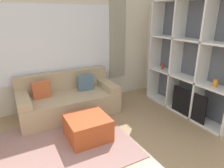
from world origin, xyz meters
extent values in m
cube|color=beige|center=(0.00, 3.09, 1.35)|extent=(6.25, 0.07, 2.70)
cube|color=white|center=(0.00, 3.05, 1.45)|extent=(2.78, 0.01, 1.60)
cube|color=#9E9984|center=(1.56, 3.04, 1.45)|extent=(0.44, 0.03, 1.90)
cube|color=beige|center=(2.56, 1.53, 1.35)|extent=(0.07, 4.26, 2.70)
cube|color=gray|center=(-0.75, 1.51, 0.01)|extent=(2.99, 1.83, 0.01)
cube|color=#515660|center=(2.51, 1.45, 1.17)|extent=(0.02, 2.07, 2.35)
cube|color=white|center=(2.34, 1.11, 1.17)|extent=(0.37, 0.04, 2.35)
cube|color=white|center=(2.34, 1.80, 1.17)|extent=(0.37, 0.04, 2.35)
cube|color=white|center=(2.34, 2.49, 1.17)|extent=(0.37, 0.04, 2.35)
cube|color=white|center=(2.34, 1.45, 0.02)|extent=(0.37, 2.07, 0.04)
cube|color=white|center=(2.34, 1.45, 0.78)|extent=(0.37, 2.07, 0.04)
cube|color=white|center=(2.34, 1.45, 1.56)|extent=(0.37, 2.07, 0.04)
cube|color=black|center=(2.19, 1.20, 0.32)|extent=(0.04, 0.83, 0.56)
cube|color=black|center=(2.21, 1.20, 0.05)|extent=(0.10, 0.24, 0.03)
cylinder|color=orange|center=(2.32, 0.79, 0.87)|extent=(0.08, 0.08, 0.14)
cylinder|color=red|center=(2.32, 2.18, 0.87)|extent=(0.06, 0.06, 0.13)
cube|color=#232328|center=(2.32, 1.45, 0.11)|extent=(0.07, 0.07, 0.15)
cube|color=tan|center=(0.10, 2.53, 0.22)|extent=(2.02, 0.94, 0.45)
cube|color=tan|center=(0.10, 2.91, 0.65)|extent=(2.02, 0.18, 0.41)
cube|color=tan|center=(-0.79, 2.53, 0.52)|extent=(0.24, 0.88, 0.14)
cube|color=tan|center=(0.99, 2.53, 0.52)|extent=(0.24, 0.88, 0.14)
cube|color=#C65B33|center=(-0.43, 2.63, 0.62)|extent=(0.35, 0.14, 0.34)
cube|color=slate|center=(0.52, 2.63, 0.62)|extent=(0.35, 0.14, 0.34)
cube|color=#B74C23|center=(0.11, 1.51, 0.20)|extent=(0.69, 0.66, 0.40)
camera|label=1|loc=(-0.95, -1.32, 2.05)|focal=32.00mm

